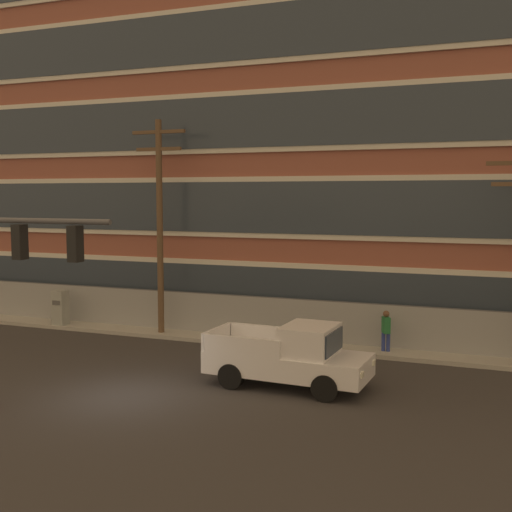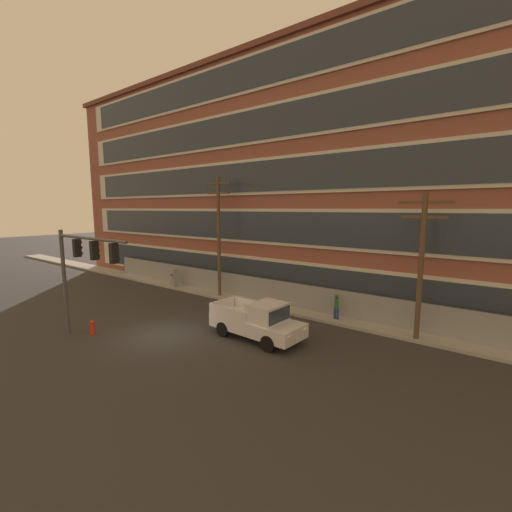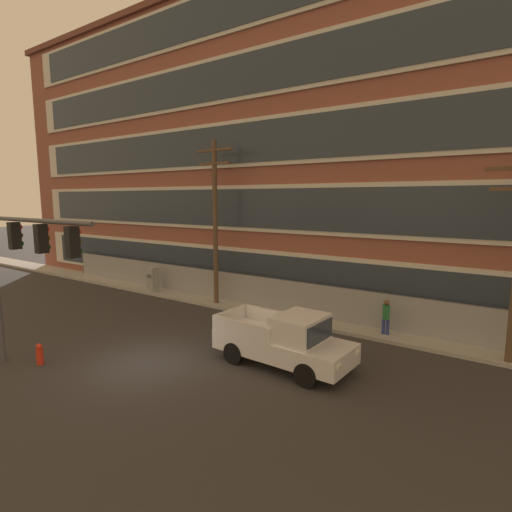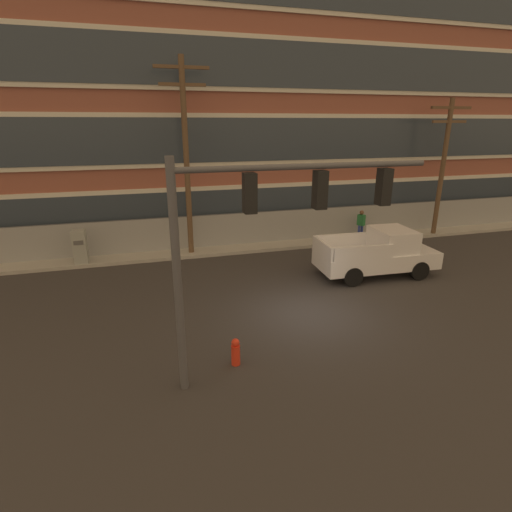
{
  "view_description": "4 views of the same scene",
  "coord_description": "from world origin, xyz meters",
  "px_view_note": "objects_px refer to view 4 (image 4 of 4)",
  "views": [
    {
      "loc": [
        10.39,
        -15.91,
        5.99
      ],
      "look_at": [
        2.6,
        4.14,
        3.92
      ],
      "focal_mm": 45.0,
      "sensor_mm": 36.0,
      "label": 1
    },
    {
      "loc": [
        14.63,
        -10.92,
        6.76
      ],
      "look_at": [
        2.25,
        5.23,
        3.91
      ],
      "focal_mm": 24.0,
      "sensor_mm": 36.0,
      "label": 2
    },
    {
      "loc": [
        11.25,
        -9.17,
        6.02
      ],
      "look_at": [
        1.35,
        5.17,
        3.48
      ],
      "focal_mm": 28.0,
      "sensor_mm": 36.0,
      "label": 3
    },
    {
      "loc": [
        -5.2,
        -11.44,
        6.27
      ],
      "look_at": [
        -1.39,
        1.8,
        1.66
      ],
      "focal_mm": 28.0,
      "sensor_mm": 36.0,
      "label": 4
    }
  ],
  "objects_px": {
    "utility_pole_midblock": "(443,162)",
    "electrical_cabinet": "(80,248)",
    "pedestrian_near_cabinet": "(361,223)",
    "fire_hydrant": "(236,352)",
    "pickup_truck_white": "(379,254)",
    "traffic_signal_mast": "(265,220)",
    "utility_pole_near_corner": "(186,152)"
  },
  "relations": [
    {
      "from": "pickup_truck_white",
      "to": "utility_pole_near_corner",
      "type": "distance_m",
      "value": 9.77
    },
    {
      "from": "pedestrian_near_cabinet",
      "to": "fire_hydrant",
      "type": "bearing_deg",
      "value": -133.69
    },
    {
      "from": "traffic_signal_mast",
      "to": "fire_hydrant",
      "type": "bearing_deg",
      "value": 134.72
    },
    {
      "from": "pickup_truck_white",
      "to": "utility_pole_near_corner",
      "type": "bearing_deg",
      "value": 146.44
    },
    {
      "from": "utility_pole_midblock",
      "to": "pedestrian_near_cabinet",
      "type": "xyz_separation_m",
      "value": [
        -4.56,
        0.41,
        -3.23
      ]
    },
    {
      "from": "pedestrian_near_cabinet",
      "to": "fire_hydrant",
      "type": "distance_m",
      "value": 13.81
    },
    {
      "from": "pedestrian_near_cabinet",
      "to": "pickup_truck_white",
      "type": "bearing_deg",
      "value": -112.28
    },
    {
      "from": "electrical_cabinet",
      "to": "fire_hydrant",
      "type": "relative_size",
      "value": 2.18
    },
    {
      "from": "traffic_signal_mast",
      "to": "fire_hydrant",
      "type": "distance_m",
      "value": 3.87
    },
    {
      "from": "pickup_truck_white",
      "to": "pedestrian_near_cabinet",
      "type": "xyz_separation_m",
      "value": [
        2.06,
        5.03,
        0.03
      ]
    },
    {
      "from": "pedestrian_near_cabinet",
      "to": "fire_hydrant",
      "type": "relative_size",
      "value": 2.17
    },
    {
      "from": "utility_pole_midblock",
      "to": "pedestrian_near_cabinet",
      "type": "bearing_deg",
      "value": 174.84
    },
    {
      "from": "utility_pole_midblock",
      "to": "electrical_cabinet",
      "type": "relative_size",
      "value": 4.43
    },
    {
      "from": "traffic_signal_mast",
      "to": "fire_hydrant",
      "type": "height_order",
      "value": "traffic_signal_mast"
    },
    {
      "from": "utility_pole_near_corner",
      "to": "pickup_truck_white",
      "type": "bearing_deg",
      "value": -33.56
    },
    {
      "from": "pickup_truck_white",
      "to": "traffic_signal_mast",
      "type": "bearing_deg",
      "value": -141.01
    },
    {
      "from": "fire_hydrant",
      "to": "electrical_cabinet",
      "type": "bearing_deg",
      "value": 117.31
    },
    {
      "from": "traffic_signal_mast",
      "to": "pedestrian_near_cabinet",
      "type": "distance_m",
      "value": 14.2
    },
    {
      "from": "pickup_truck_white",
      "to": "electrical_cabinet",
      "type": "xyz_separation_m",
      "value": [
        -12.44,
        4.7,
        -0.1
      ]
    },
    {
      "from": "utility_pole_near_corner",
      "to": "pedestrian_near_cabinet",
      "type": "height_order",
      "value": "utility_pole_near_corner"
    },
    {
      "from": "utility_pole_midblock",
      "to": "fire_hydrant",
      "type": "bearing_deg",
      "value": -145.84
    },
    {
      "from": "traffic_signal_mast",
      "to": "pickup_truck_white",
      "type": "distance_m",
      "value": 9.39
    },
    {
      "from": "utility_pole_near_corner",
      "to": "fire_hydrant",
      "type": "relative_size",
      "value": 11.61
    },
    {
      "from": "traffic_signal_mast",
      "to": "electrical_cabinet",
      "type": "distance_m",
      "value": 12.13
    },
    {
      "from": "pickup_truck_white",
      "to": "pedestrian_near_cabinet",
      "type": "distance_m",
      "value": 5.44
    },
    {
      "from": "traffic_signal_mast",
      "to": "utility_pole_near_corner",
      "type": "distance_m",
      "value": 10.52
    },
    {
      "from": "pickup_truck_white",
      "to": "pedestrian_near_cabinet",
      "type": "bearing_deg",
      "value": 67.72
    },
    {
      "from": "pickup_truck_white",
      "to": "utility_pole_near_corner",
      "type": "height_order",
      "value": "utility_pole_near_corner"
    },
    {
      "from": "electrical_cabinet",
      "to": "fire_hydrant",
      "type": "xyz_separation_m",
      "value": [
        4.98,
        -9.64,
        -0.47
      ]
    },
    {
      "from": "pickup_truck_white",
      "to": "fire_hydrant",
      "type": "relative_size",
      "value": 6.65
    },
    {
      "from": "fire_hydrant",
      "to": "traffic_signal_mast",
      "type": "bearing_deg",
      "value": -45.28
    },
    {
      "from": "utility_pole_midblock",
      "to": "utility_pole_near_corner",
      "type": "bearing_deg",
      "value": 178.8
    }
  ]
}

